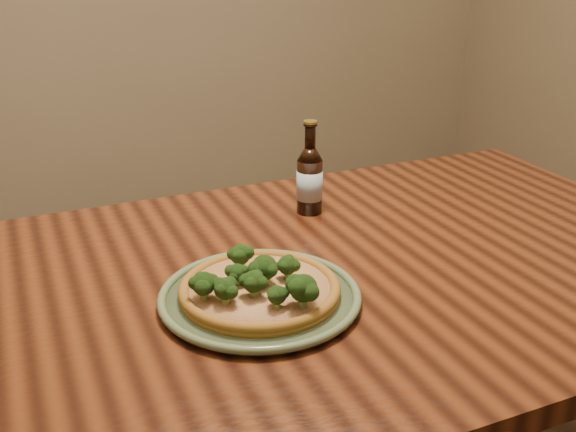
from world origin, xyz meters
name	(u,v)px	position (x,y,z in m)	size (l,w,h in m)	color
table	(295,319)	(0.00, 0.10, 0.66)	(1.60, 0.90, 0.75)	#4C2210
plate	(260,297)	(-0.09, 0.03, 0.76)	(0.32, 0.32, 0.02)	#596A49
pizza	(259,288)	(-0.09, 0.03, 0.78)	(0.26, 0.26, 0.07)	#8B5E1F
beer_bottle	(310,179)	(0.14, 0.34, 0.82)	(0.05, 0.05, 0.20)	black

